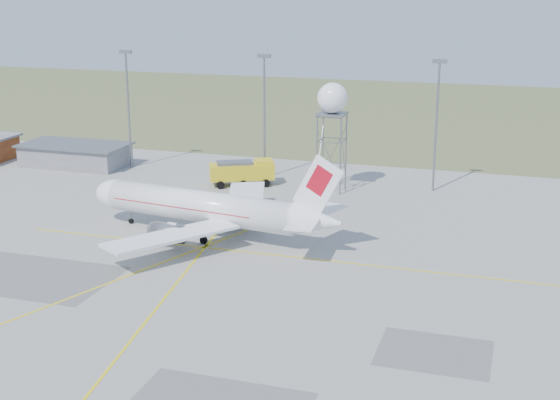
% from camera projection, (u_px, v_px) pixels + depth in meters
% --- Properties ---
extents(ground, '(400.00, 400.00, 0.00)m').
position_uv_depth(ground, '(129.00, 363.00, 67.60)').
color(ground, '#A4A39F').
rests_on(ground, ground).
extents(grass_strip, '(400.00, 120.00, 0.03)m').
position_uv_depth(grass_strip, '(397.00, 112.00, 195.92)').
color(grass_strip, '#485A31').
rests_on(grass_strip, ground).
extents(building_grey, '(19.00, 10.00, 3.90)m').
position_uv_depth(building_grey, '(75.00, 155.00, 138.87)').
color(building_grey, gray).
rests_on(building_grey, ground).
extents(mast_a, '(2.20, 0.50, 20.50)m').
position_uv_depth(mast_a, '(128.00, 99.00, 135.02)').
color(mast_a, slate).
rests_on(mast_a, ground).
extents(mast_b, '(2.20, 0.50, 20.50)m').
position_uv_depth(mast_b, '(264.00, 106.00, 127.72)').
color(mast_b, slate).
rests_on(mast_b, ground).
extents(mast_c, '(2.20, 0.50, 20.50)m').
position_uv_depth(mast_c, '(437.00, 115.00, 119.54)').
color(mast_c, slate).
rests_on(mast_c, ground).
extents(airliner_main, '(36.24, 34.92, 12.35)m').
position_uv_depth(airliner_main, '(205.00, 208.00, 100.17)').
color(airliner_main, white).
rests_on(airliner_main, ground).
extents(radar_tower, '(4.69, 4.69, 16.98)m').
position_uv_depth(radar_tower, '(332.00, 131.00, 120.30)').
color(radar_tower, slate).
rests_on(radar_tower, ground).
extents(fire_truck, '(10.70, 7.71, 4.11)m').
position_uv_depth(fire_truck, '(244.00, 173.00, 125.56)').
color(fire_truck, gold).
rests_on(fire_truck, ground).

